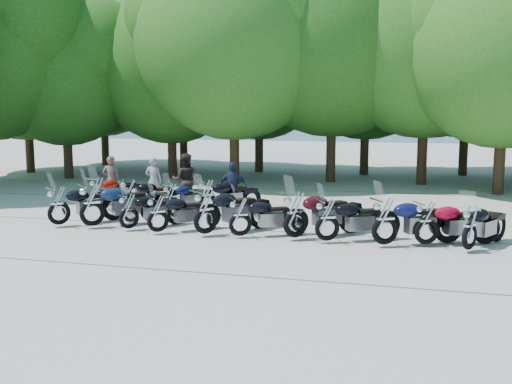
% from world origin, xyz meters
% --- Properties ---
extents(ground, '(90.00, 90.00, 0.00)m').
position_xyz_m(ground, '(0.00, 0.00, 0.00)').
color(ground, gray).
rests_on(ground, ground).
extents(tree_0, '(7.50, 7.50, 9.21)m').
position_xyz_m(tree_0, '(-15.42, 12.98, 5.45)').
color(tree_0, '#3A2614').
rests_on(tree_0, ground).
extents(tree_1, '(6.97, 6.97, 8.55)m').
position_xyz_m(tree_1, '(-12.04, 11.24, 5.06)').
color(tree_1, '#3A2614').
rests_on(tree_1, ground).
extents(tree_2, '(7.31, 7.31, 8.97)m').
position_xyz_m(tree_2, '(-7.25, 12.84, 5.31)').
color(tree_2, '#3A2614').
rests_on(tree_2, ground).
extents(tree_3, '(8.70, 8.70, 10.67)m').
position_xyz_m(tree_3, '(-3.57, 11.24, 6.32)').
color(tree_3, '#3A2614').
rests_on(tree_3, ground).
extents(tree_4, '(9.13, 9.13, 11.20)m').
position_xyz_m(tree_4, '(0.54, 13.09, 6.64)').
color(tree_4, '#3A2614').
rests_on(tree_4, ground).
extents(tree_5, '(9.04, 9.04, 11.10)m').
position_xyz_m(tree_5, '(4.61, 13.20, 6.57)').
color(tree_5, '#3A2614').
rests_on(tree_5, ground).
extents(tree_6, '(8.00, 8.00, 9.82)m').
position_xyz_m(tree_6, '(7.55, 10.82, 5.81)').
color(tree_6, '#3A2614').
rests_on(tree_6, ground).
extents(tree_9, '(7.59, 7.59, 9.32)m').
position_xyz_m(tree_9, '(-13.53, 17.59, 5.52)').
color(tree_9, '#3A2614').
rests_on(tree_9, ground).
extents(tree_10, '(7.78, 7.78, 9.55)m').
position_xyz_m(tree_10, '(-8.29, 16.97, 5.66)').
color(tree_10, '#3A2614').
rests_on(tree_10, ground).
extents(tree_11, '(7.56, 7.56, 9.28)m').
position_xyz_m(tree_11, '(-3.76, 16.43, 5.49)').
color(tree_11, '#3A2614').
rests_on(tree_11, ground).
extents(tree_12, '(7.88, 7.88, 9.67)m').
position_xyz_m(tree_12, '(1.80, 16.47, 5.72)').
color(tree_12, '#3A2614').
rests_on(tree_12, ground).
extents(tree_13, '(8.31, 8.31, 10.20)m').
position_xyz_m(tree_13, '(6.69, 17.47, 6.04)').
color(tree_13, '#3A2614').
rests_on(tree_13, ground).
extents(motorcycle_0, '(2.01, 2.31, 1.33)m').
position_xyz_m(motorcycle_0, '(-5.67, 0.54, 0.67)').
color(motorcycle_0, black).
rests_on(motorcycle_0, ground).
extents(motorcycle_1, '(2.36, 2.38, 1.45)m').
position_xyz_m(motorcycle_1, '(-4.63, 0.60, 0.73)').
color(motorcycle_1, '#0E1E3D').
rests_on(motorcycle_1, ground).
extents(motorcycle_2, '(1.82, 2.03, 1.18)m').
position_xyz_m(motorcycle_2, '(-3.46, 0.57, 0.59)').
color(motorcycle_2, black).
rests_on(motorcycle_2, ground).
extents(motorcycle_3, '(2.00, 1.95, 1.21)m').
position_xyz_m(motorcycle_3, '(-2.48, 0.35, 0.60)').
color(motorcycle_3, black).
rests_on(motorcycle_3, ground).
extents(motorcycle_4, '(2.21, 2.44, 1.43)m').
position_xyz_m(motorcycle_4, '(-1.12, 0.41, 0.72)').
color(motorcycle_4, black).
rests_on(motorcycle_4, ground).
extents(motorcycle_5, '(2.21, 1.62, 1.22)m').
position_xyz_m(motorcycle_5, '(-0.15, 0.45, 0.61)').
color(motorcycle_5, black).
rests_on(motorcycle_5, ground).
extents(motorcycle_6, '(2.39, 2.32, 1.44)m').
position_xyz_m(motorcycle_6, '(1.32, 0.57, 0.72)').
color(motorcycle_6, black).
rests_on(motorcycle_6, ground).
extents(motorcycle_7, '(2.35, 1.73, 1.30)m').
position_xyz_m(motorcycle_7, '(2.17, 0.43, 0.65)').
color(motorcycle_7, black).
rests_on(motorcycle_7, ground).
extents(motorcycle_8, '(2.52, 1.87, 1.40)m').
position_xyz_m(motorcycle_8, '(3.62, 0.35, 0.70)').
color(motorcycle_8, '#0D103B').
rests_on(motorcycle_8, ground).
extents(motorcycle_9, '(2.35, 1.62, 1.29)m').
position_xyz_m(motorcycle_9, '(4.62, 0.66, 0.64)').
color(motorcycle_9, '#A10521').
rests_on(motorcycle_9, ground).
extents(motorcycle_10, '(1.72, 2.29, 1.27)m').
position_xyz_m(motorcycle_10, '(5.61, 0.34, 0.64)').
color(motorcycle_10, black).
rests_on(motorcycle_10, ground).
extents(motorcycle_11, '(1.45, 2.35, 1.27)m').
position_xyz_m(motorcycle_11, '(-5.99, 3.33, 0.64)').
color(motorcycle_11, '#950F05').
rests_on(motorcycle_11, ground).
extents(motorcycle_12, '(2.30, 1.63, 1.27)m').
position_xyz_m(motorcycle_12, '(-4.68, 3.10, 0.63)').
color(motorcycle_12, black).
rests_on(motorcycle_12, ground).
extents(motorcycle_13, '(1.60, 2.07, 1.16)m').
position_xyz_m(motorcycle_13, '(-3.27, 3.15, 0.58)').
color(motorcycle_13, '#0C0E35').
rests_on(motorcycle_13, ground).
extents(motorcycle_14, '(2.07, 2.21, 1.31)m').
position_xyz_m(motorcycle_14, '(-2.09, 3.29, 0.66)').
color(motorcycle_14, black).
rests_on(motorcycle_14, ground).
extents(rider_0, '(0.72, 0.56, 1.74)m').
position_xyz_m(rider_0, '(-6.18, 4.64, 0.87)').
color(rider_0, brown).
rests_on(rider_0, ground).
extents(rider_1, '(1.08, 0.95, 1.88)m').
position_xyz_m(rider_1, '(-3.38, 4.69, 0.94)').
color(rider_1, black).
rests_on(rider_1, ground).
extents(rider_2, '(1.04, 0.58, 1.66)m').
position_xyz_m(rider_2, '(-1.49, 4.15, 0.83)').
color(rider_2, '#1D253C').
rests_on(rider_2, ground).
extents(rider_3, '(0.64, 0.46, 1.67)m').
position_xyz_m(rider_3, '(-4.82, 5.25, 0.83)').
color(rider_3, gray).
rests_on(rider_3, ground).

